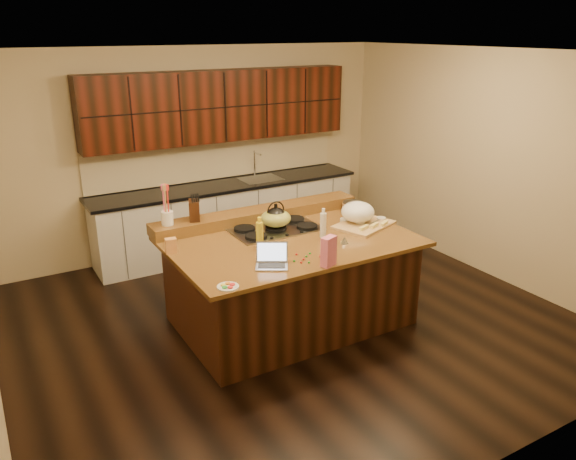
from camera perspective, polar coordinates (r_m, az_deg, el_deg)
room at (r=5.46m, az=0.26°, el=3.30°), size 5.52×5.02×2.72m
island at (r=5.78m, az=0.25°, el=-5.15°), size 2.40×1.60×0.92m
back_ledge at (r=6.16m, az=-3.05°, el=1.61°), size 2.40×0.30×0.12m
cooktop at (r=5.84m, az=-1.24°, el=0.13°), size 0.92×0.52×0.05m
back_counter at (r=7.60m, az=-6.35°, el=5.10°), size 3.70×0.66×2.40m
kettle at (r=5.79m, az=-1.25°, el=1.33°), size 0.25×0.25×0.20m
green_bowl at (r=5.80m, az=-1.25°, el=1.20°), size 0.33×0.33×0.17m
laptop at (r=4.98m, az=-1.66°, el=-3.02°), size 0.36×0.34×0.20m
oil_bottle at (r=5.31m, az=-2.89°, el=-0.59°), size 0.09×0.09×0.27m
vinegar_bottle at (r=5.62m, az=3.58°, el=0.50°), size 0.08×0.08×0.25m
wooden_tray at (r=6.02m, az=7.24°, el=1.55°), size 0.72×0.62×0.25m
ramekin_a at (r=6.01m, az=7.36°, el=0.64°), size 0.12×0.12×0.04m
ramekin_b at (r=6.18m, az=9.43°, el=1.08°), size 0.13×0.13×0.04m
ramekin_c at (r=6.10m, az=5.77°, el=0.98°), size 0.12×0.12×0.04m
strainer_bowl at (r=6.49m, az=6.56°, el=2.34°), size 0.27×0.27×0.09m
kitchen_timer at (r=5.50m, az=5.77°, el=-1.03°), size 0.09×0.09×0.07m
pink_bag at (r=4.95m, az=4.15°, el=-2.18°), size 0.16×0.13×0.27m
candy_plate at (r=4.61m, az=-6.12°, el=-5.74°), size 0.19×0.19×0.01m
package_box at (r=5.34m, az=-11.80°, el=-1.58°), size 0.11×0.09×0.14m
utensil_crock at (r=5.75m, az=-12.16°, el=1.19°), size 0.15×0.15×0.14m
knife_block at (r=5.82m, az=-9.50°, el=1.98°), size 0.16×0.20×0.21m
gumdrop_0 at (r=5.16m, az=4.01°, el=-2.73°), size 0.02×0.02×0.02m
gumdrop_1 at (r=5.23m, az=2.24°, el=-2.39°), size 0.02×0.02×0.02m
gumdrop_2 at (r=5.16m, az=3.29°, el=-2.68°), size 0.02×0.02×0.02m
gumdrop_3 at (r=5.06m, az=0.63°, el=-3.16°), size 0.02×0.02×0.02m
gumdrop_4 at (r=5.17m, az=3.81°, el=-2.67°), size 0.02×0.02×0.02m
gumdrop_5 at (r=5.16m, az=4.68°, el=-2.74°), size 0.02×0.02×0.02m
gumdrop_6 at (r=5.20m, az=0.87°, el=-2.48°), size 0.02×0.02×0.02m
gumdrop_7 at (r=5.16m, az=1.88°, el=-2.69°), size 0.02×0.02×0.02m
gumdrop_8 at (r=5.10m, az=1.60°, el=-2.98°), size 0.02×0.02×0.02m
gumdrop_9 at (r=5.40m, az=4.39°, el=-1.67°), size 0.02×0.02×0.02m
gumdrop_10 at (r=5.31m, az=4.63°, el=-2.06°), size 0.02×0.02×0.02m
gumdrop_11 at (r=5.03m, az=2.13°, el=-3.31°), size 0.02×0.02×0.02m
gumdrop_12 at (r=5.03m, az=1.35°, el=-3.31°), size 0.02×0.02×0.02m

